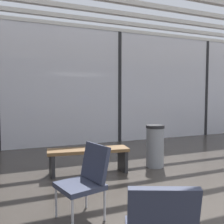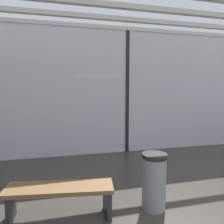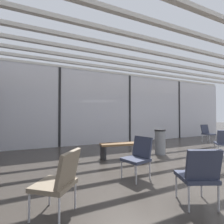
# 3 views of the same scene
# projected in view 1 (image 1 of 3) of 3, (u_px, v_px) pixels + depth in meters

# --- Properties ---
(glass_curtain_wall) EXTENTS (14.00, 0.08, 3.43)m
(glass_curtain_wall) POSITION_uv_depth(u_px,v_px,m) (119.00, 87.00, 7.81)
(glass_curtain_wall) COLOR silver
(glass_curtain_wall) RESTS_ON ground
(window_mullion_1) EXTENTS (0.10, 0.12, 3.43)m
(window_mullion_1) POSITION_uv_depth(u_px,v_px,m) (119.00, 87.00, 7.81)
(window_mullion_1) COLOR black
(window_mullion_1) RESTS_ON ground
(window_mullion_2) EXTENTS (0.10, 0.12, 3.43)m
(window_mullion_2) POSITION_uv_depth(u_px,v_px,m) (206.00, 88.00, 9.14)
(window_mullion_2) COLOR black
(window_mullion_2) RESTS_ON ground
(parked_airplane) EXTENTS (10.87, 4.04, 4.04)m
(parked_airplane) POSITION_uv_depth(u_px,v_px,m) (66.00, 85.00, 13.42)
(parked_airplane) COLOR silver
(parked_airplane) RESTS_ON ground
(lounge_chair_2) EXTENTS (0.63, 0.59, 0.87)m
(lounge_chair_2) POSITION_uv_depth(u_px,v_px,m) (86.00, 177.00, 2.97)
(lounge_chair_2) COLOR #33384C
(lounge_chair_2) RESTS_ON ground
(waiting_bench) EXTENTS (1.54, 0.60, 0.47)m
(waiting_bench) POSITION_uv_depth(u_px,v_px,m) (88.00, 154.00, 4.64)
(waiting_bench) COLOR brown
(waiting_bench) RESTS_ON ground
(trash_bin) EXTENTS (0.38, 0.38, 0.86)m
(trash_bin) POSITION_uv_depth(u_px,v_px,m) (155.00, 146.00, 5.08)
(trash_bin) COLOR slate
(trash_bin) RESTS_ON ground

